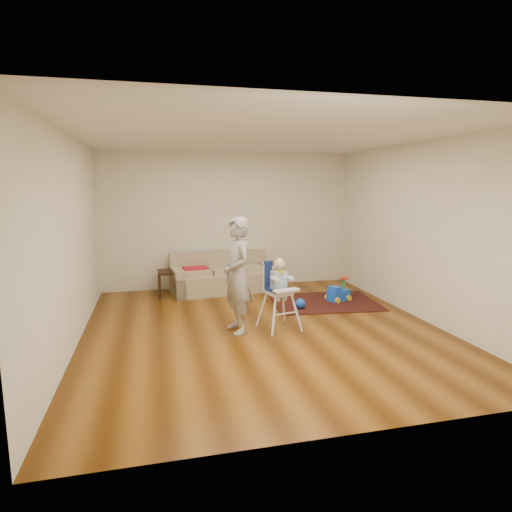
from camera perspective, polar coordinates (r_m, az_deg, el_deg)
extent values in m
plane|color=#492405|center=(6.26, 0.87, -9.65)|extent=(5.50, 5.50, 0.00)
cube|color=silver|center=(8.64, -3.69, 4.78)|extent=(5.00, 0.04, 2.70)
cube|color=silver|center=(5.86, -23.50, 1.81)|extent=(0.04, 5.50, 2.70)
cube|color=silver|center=(7.01, 21.12, 3.09)|extent=(0.04, 5.50, 2.70)
cube|color=white|center=(5.96, 0.94, 15.72)|extent=(5.00, 5.50, 0.04)
cube|color=red|center=(8.17, -8.09, -1.61)|extent=(0.48, 0.34, 0.04)
cube|color=black|center=(7.69, 9.12, -6.07)|extent=(1.93, 1.52, 0.01)
sphere|color=blue|center=(7.21, 5.93, -6.32)|extent=(0.17, 0.17, 0.17)
cylinder|color=blue|center=(5.93, 2.86, -1.52)|extent=(0.04, 0.12, 0.01)
imported|color=#959598|center=(5.94, -2.52, -2.59)|extent=(0.50, 0.66, 1.62)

